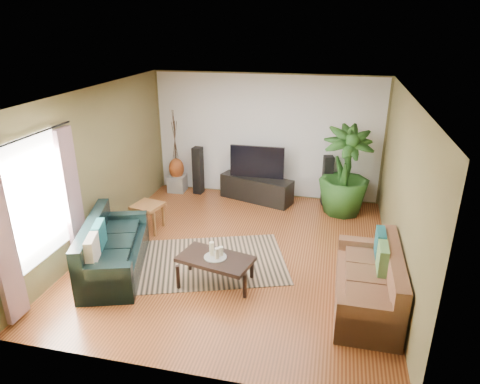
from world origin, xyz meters
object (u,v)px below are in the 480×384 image
(vase, at_px, (176,168))
(tv_stand, at_px, (256,189))
(speaker_left, at_px, (198,170))
(speaker_right, at_px, (327,180))
(sofa_left, at_px, (114,246))
(sofa_right, at_px, (368,279))
(side_table, at_px, (148,217))
(television, at_px, (257,162))
(pedestal, at_px, (177,183))
(potted_plant, at_px, (345,171))
(coffee_table, at_px, (216,270))

(vase, bearing_deg, tv_stand, -3.77)
(speaker_left, distance_m, speaker_right, 2.88)
(vase, bearing_deg, speaker_right, 0.00)
(sofa_left, relative_size, sofa_right, 1.05)
(tv_stand, relative_size, speaker_left, 1.47)
(sofa_left, relative_size, side_table, 3.59)
(television, relative_size, side_table, 2.23)
(television, bearing_deg, side_table, -131.88)
(television, bearing_deg, vase, 176.83)
(sofa_left, height_order, sofa_right, same)
(sofa_left, height_order, speaker_right, speaker_right)
(side_table, bearing_deg, sofa_right, -20.90)
(sofa_left, relative_size, television, 1.61)
(sofa_left, height_order, vase, sofa_left)
(tv_stand, xyz_separation_m, vase, (-1.90, 0.12, 0.28))
(vase, bearing_deg, pedestal, 0.00)
(potted_plant, height_order, side_table, potted_plant)
(television, height_order, pedestal, television)
(sofa_right, height_order, pedestal, sofa_right)
(side_table, bearing_deg, television, 48.12)
(vase, bearing_deg, coffee_table, -61.03)
(coffee_table, bearing_deg, speaker_left, 124.90)
(television, distance_m, vase, 1.93)
(potted_plant, bearing_deg, speaker_right, 131.07)
(pedestal, relative_size, side_table, 0.72)
(coffee_table, bearing_deg, sofa_left, -167.41)
(speaker_left, distance_m, potted_plant, 3.26)
(sofa_right, distance_m, coffee_table, 2.19)
(coffee_table, bearing_deg, sofa_right, 11.52)
(television, distance_m, pedestal, 2.02)
(sofa_right, distance_m, potted_plant, 3.17)
(tv_stand, xyz_separation_m, pedestal, (-1.90, 0.12, -0.08))
(sofa_right, distance_m, speaker_left, 5.00)
(side_table, bearing_deg, tv_stand, 47.82)
(tv_stand, relative_size, vase, 3.30)
(potted_plant, distance_m, side_table, 3.96)
(speaker_right, distance_m, potted_plant, 0.63)
(speaker_right, bearing_deg, television, 170.76)
(tv_stand, relative_size, pedestal, 4.23)
(coffee_table, distance_m, side_table, 2.24)
(potted_plant, bearing_deg, coffee_table, -120.92)
(vase, height_order, side_table, vase)
(sofa_right, xyz_separation_m, potted_plant, (-0.34, 3.11, 0.48))
(speaker_left, relative_size, pedestal, 2.87)
(sofa_left, height_order, side_table, sofa_left)
(speaker_right, height_order, side_table, speaker_right)
(television, xyz_separation_m, pedestal, (-1.90, 0.10, -0.69))
(sofa_left, xyz_separation_m, potted_plant, (3.48, 3.05, 0.48))
(sofa_left, relative_size, speaker_right, 1.76)
(speaker_right, bearing_deg, pedestal, 166.77)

